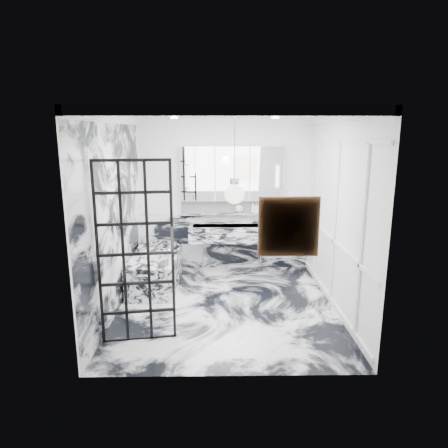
{
  "coord_description": "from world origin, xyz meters",
  "views": [
    {
      "loc": [
        -0.1,
        -5.61,
        2.54
      ],
      "look_at": [
        -0.02,
        0.5,
        1.15
      ],
      "focal_mm": 32.0,
      "sensor_mm": 36.0,
      "label": 1
    }
  ],
  "objects_px": {
    "trough_sink": "(232,233)",
    "crittall_door": "(136,254)",
    "bathtub": "(156,269)",
    "mirror_cabinet": "(232,174)"
  },
  "relations": [
    {
      "from": "trough_sink",
      "to": "bathtub",
      "type": "distance_m",
      "value": 1.55
    },
    {
      "from": "crittall_door",
      "to": "mirror_cabinet",
      "type": "bearing_deg",
      "value": 57.21
    },
    {
      "from": "crittall_door",
      "to": "mirror_cabinet",
      "type": "distance_m",
      "value": 3.07
    },
    {
      "from": "trough_sink",
      "to": "bathtub",
      "type": "relative_size",
      "value": 0.97
    },
    {
      "from": "trough_sink",
      "to": "crittall_door",
      "type": "bearing_deg",
      "value": -116.25
    },
    {
      "from": "bathtub",
      "to": "crittall_door",
      "type": "bearing_deg",
      "value": -87.85
    },
    {
      "from": "trough_sink",
      "to": "mirror_cabinet",
      "type": "bearing_deg",
      "value": 90.0
    },
    {
      "from": "trough_sink",
      "to": "bathtub",
      "type": "bearing_deg",
      "value": -153.52
    },
    {
      "from": "crittall_door",
      "to": "bathtub",
      "type": "xyz_separation_m",
      "value": [
        -0.07,
        1.88,
        -0.85
      ]
    },
    {
      "from": "mirror_cabinet",
      "to": "bathtub",
      "type": "distance_m",
      "value": 2.2
    }
  ]
}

